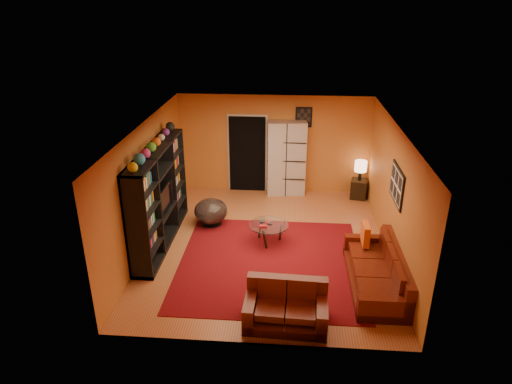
# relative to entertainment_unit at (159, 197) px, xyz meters

# --- Properties ---
(floor) EXTENTS (6.00, 6.00, 0.00)m
(floor) POSITION_rel_entertainment_unit_xyz_m (2.27, 0.00, -1.05)
(floor) COLOR #9C5730
(floor) RESTS_ON ground
(ceiling) EXTENTS (6.00, 6.00, 0.00)m
(ceiling) POSITION_rel_entertainment_unit_xyz_m (2.27, 0.00, 1.55)
(ceiling) COLOR white
(ceiling) RESTS_ON wall_back
(wall_back) EXTENTS (6.00, 0.00, 6.00)m
(wall_back) POSITION_rel_entertainment_unit_xyz_m (2.27, 3.00, 0.25)
(wall_back) COLOR #BD6C29
(wall_back) RESTS_ON floor
(wall_front) EXTENTS (6.00, 0.00, 6.00)m
(wall_front) POSITION_rel_entertainment_unit_xyz_m (2.27, -3.00, 0.25)
(wall_front) COLOR #BD6C29
(wall_front) RESTS_ON floor
(wall_left) EXTENTS (0.00, 6.00, 6.00)m
(wall_left) POSITION_rel_entertainment_unit_xyz_m (-0.23, 0.00, 0.25)
(wall_left) COLOR #BD6C29
(wall_left) RESTS_ON floor
(wall_right) EXTENTS (0.00, 6.00, 6.00)m
(wall_right) POSITION_rel_entertainment_unit_xyz_m (4.78, 0.00, 0.25)
(wall_right) COLOR #BD6C29
(wall_right) RESTS_ON floor
(rug) EXTENTS (3.60, 3.60, 0.01)m
(rug) POSITION_rel_entertainment_unit_xyz_m (2.38, -0.70, -1.04)
(rug) COLOR #550910
(rug) RESTS_ON floor
(doorway) EXTENTS (0.95, 0.10, 2.04)m
(doorway) POSITION_rel_entertainment_unit_xyz_m (1.57, 2.96, -0.03)
(doorway) COLOR black
(doorway) RESTS_ON floor
(wall_art_right) EXTENTS (0.03, 1.00, 0.70)m
(wall_art_right) POSITION_rel_entertainment_unit_xyz_m (4.75, -0.30, 0.55)
(wall_art_right) COLOR black
(wall_art_right) RESTS_ON wall_right
(wall_art_back) EXTENTS (0.42, 0.03, 0.52)m
(wall_art_back) POSITION_rel_entertainment_unit_xyz_m (3.02, 2.98, 1.00)
(wall_art_back) COLOR black
(wall_art_back) RESTS_ON wall_back
(entertainment_unit) EXTENTS (0.45, 3.00, 2.10)m
(entertainment_unit) POSITION_rel_entertainment_unit_xyz_m (0.00, 0.00, 0.00)
(entertainment_unit) COLOR black
(entertainment_unit) RESTS_ON floor
(tv) EXTENTS (0.97, 0.13, 0.56)m
(tv) POSITION_rel_entertainment_unit_xyz_m (0.05, -0.02, -0.05)
(tv) COLOR black
(tv) RESTS_ON entertainment_unit
(sofa) EXTENTS (0.92, 2.23, 0.85)m
(sofa) POSITION_rel_entertainment_unit_xyz_m (4.41, -1.30, -0.77)
(sofa) COLOR #4C130A
(sofa) RESTS_ON rug
(loveseat) EXTENTS (1.36, 0.86, 0.85)m
(loveseat) POSITION_rel_entertainment_unit_xyz_m (2.72, -2.42, -0.76)
(loveseat) COLOR #4C130A
(loveseat) RESTS_ON rug
(throw_pillow) EXTENTS (0.12, 0.42, 0.42)m
(throw_pillow) POSITION_rel_entertainment_unit_xyz_m (4.22, -0.51, -0.42)
(throw_pillow) COLOR #E95A19
(throw_pillow) RESTS_ON sofa
(coffee_table) EXTENTS (0.85, 0.85, 0.42)m
(coffee_table) POSITION_rel_entertainment_unit_xyz_m (2.30, 0.11, -0.67)
(coffee_table) COLOR silver
(coffee_table) RESTS_ON floor
(storage_cabinet) EXTENTS (1.03, 0.54, 1.98)m
(storage_cabinet) POSITION_rel_entertainment_unit_xyz_m (2.61, 2.80, -0.06)
(storage_cabinet) COLOR #B6B0A8
(storage_cabinet) RESTS_ON floor
(bowl_chair) EXTENTS (0.77, 0.77, 0.62)m
(bowl_chair) POSITION_rel_entertainment_unit_xyz_m (0.92, 0.86, -0.72)
(bowl_chair) COLOR black
(bowl_chair) RESTS_ON floor
(side_table) EXTENTS (0.47, 0.47, 0.50)m
(side_table) POSITION_rel_entertainment_unit_xyz_m (4.53, 2.65, -0.80)
(side_table) COLOR black
(side_table) RESTS_ON floor
(table_lamp) EXTENTS (0.31, 0.31, 0.52)m
(table_lamp) POSITION_rel_entertainment_unit_xyz_m (4.52, 2.65, -0.18)
(table_lamp) COLOR black
(table_lamp) RESTS_ON side_table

